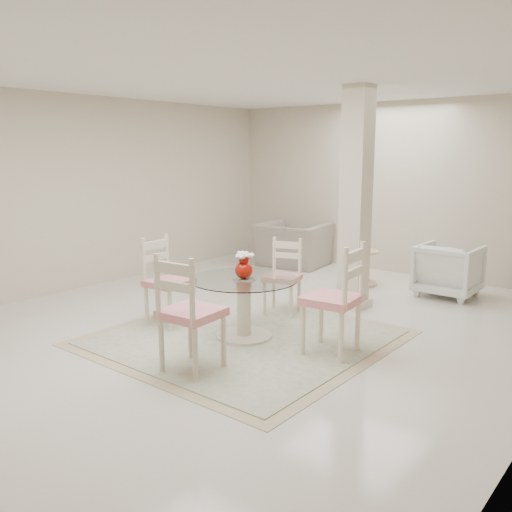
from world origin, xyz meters
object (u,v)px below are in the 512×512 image
Objects in this scene: red_vase at (244,265)px; dining_chair_east at (339,291)px; dining_chair_north at (284,271)px; dining_chair_south at (186,305)px; dining_table at (244,308)px; recliner_taupe at (292,244)px; column at (356,200)px; dining_chair_west at (164,274)px; armchair_white at (448,270)px; side_table at (361,269)px.

dining_chair_east is (1.01, 0.20, -0.15)m from red_vase.
dining_chair_south is (0.41, -2.00, 0.10)m from dining_chair_north.
red_vase is at bearing -95.88° from dining_chair_north.
dining_chair_east is 1.45m from dining_chair_south.
dining_chair_east reaches higher than dining_chair_south.
dining_table is 1.07m from dining_chair_south.
dining_chair_east is 1.07× the size of recliner_taupe.
column is 2.70× the size of dining_chair_north.
dining_table is at bearing -82.82° from dining_chair_west.
red_vase reaches higher than armchair_white.
armchair_white is at bearing 166.39° from recliner_taupe.
armchair_white is (2.05, 3.24, -0.22)m from dining_chair_west.
column is 2.76m from recliner_taupe.
column is at bearing -96.98° from dining_chair_south.
recliner_taupe is (-1.93, 4.34, -0.26)m from dining_chair_south.
dining_table is 1.12× the size of dining_chair_north.
dining_chair_east is 1.10× the size of dining_chair_west.
dining_chair_west is at bearing 57.79° from armchair_white.
dining_chair_south is at bearing -40.19° from dining_chair_east.
recliner_taupe is at bearing 105.21° from dining_chair_north.
red_vase is 3.25m from armchair_white.
dining_chair_east is (0.70, -1.56, -0.72)m from column.
column is at bearing -37.65° from dining_chair_west.
dining_chair_south reaches higher than armchair_white.
column is 2.46× the size of dining_chair_west.
dining_chair_west reaches higher than side_table.
red_vase is 0.25× the size of recliner_taupe.
column is 5.28× the size of side_table.
column reaches higher than dining_chair_north.
red_vase is 1.05m from dining_chair_north.
red_vase is 3.78m from recliner_taupe.
dining_table is 3.75m from recliner_taupe.
dining_chair_south is at bearing -92.22° from column.
column is 1.63m from side_table.
dining_chair_east is 1.46m from dining_chair_north.
dining_chair_north is at bearing -129.32° from dining_chair_east.
dining_chair_east is (1.01, 0.20, 0.31)m from dining_table.
dining_chair_south is 4.75m from recliner_taupe.
column is 1.85m from dining_chair_east.
dining_chair_north is at bearing -37.53° from dining_chair_west.
dining_chair_west is 3.61m from recliner_taupe.
column reaches higher than red_vase.
dining_chair_east is 2.05m from dining_chair_west.
side_table is at bearing 155.47° from recliner_taupe.
column is 2.47m from dining_chair_west.
recliner_taupe is (-2.74, 3.13, -0.27)m from dining_chair_east.
dining_chair_east reaches higher than dining_chair_west.
side_table is (-1.21, -0.19, -0.12)m from armchair_white.
dining_chair_east is at bearing -128.68° from dining_chair_south.
side_table is (-0.47, 1.10, -1.11)m from column.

